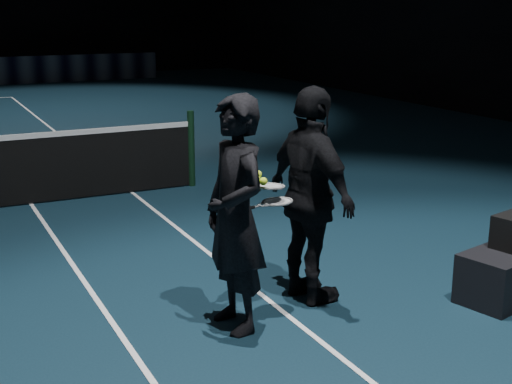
% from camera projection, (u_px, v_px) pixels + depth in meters
% --- Properties ---
extents(net_post_right, '(0.10, 0.10, 1.10)m').
position_uv_depth(net_post_right, '(191.00, 149.00, 10.30)').
color(net_post_right, black).
rests_on(net_post_right, floor).
extents(player_a, '(0.51, 0.73, 1.92)m').
position_uv_depth(player_a, '(235.00, 215.00, 5.64)').
color(player_a, black).
rests_on(player_a, floor).
extents(player_b, '(0.57, 1.16, 1.92)m').
position_uv_depth(player_b, '(311.00, 196.00, 6.18)').
color(player_b, black).
rests_on(player_b, floor).
extents(racket_lower, '(0.71, 0.39, 0.03)m').
position_uv_depth(racket_lower, '(277.00, 202.00, 5.92)').
color(racket_lower, black).
rests_on(racket_lower, player_a).
extents(racket_upper, '(0.71, 0.43, 0.10)m').
position_uv_depth(racket_upper, '(270.00, 186.00, 5.88)').
color(racket_upper, black).
rests_on(racket_upper, player_b).
extents(tennis_balls, '(0.12, 0.10, 0.12)m').
position_uv_depth(tennis_balls, '(259.00, 179.00, 5.74)').
color(tennis_balls, gold).
rests_on(tennis_balls, racket_upper).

